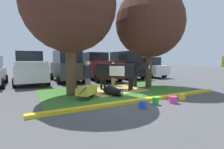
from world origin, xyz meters
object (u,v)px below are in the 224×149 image
object	(u,v)px
suv_dark_grey	(67,66)
suv_black	(125,65)
bucket_pink	(173,99)
pickup_truck_black	(30,68)
wheelbarrow	(87,91)
person_handler	(88,77)
person_visitor_near	(113,73)
shade_tree_left	(70,6)
person_visitor_far	(135,74)
sedan_blue	(148,67)
bucket_green	(156,101)
cow_holstein	(118,71)
calf_lying	(112,91)
bucket_blue	(143,105)
shade_tree_right	(150,23)
pickup_truck_maroon	(99,67)
bucket_yellow	(182,97)

from	to	relation	value
suv_dark_grey	suv_black	size ratio (longest dim) A/B	1.00
bucket_pink	pickup_truck_black	distance (m)	10.41
wheelbarrow	person_handler	bearing A→B (deg)	65.98
person_visitor_near	bucket_pink	distance (m)	5.06
shade_tree_left	bucket_pink	distance (m)	6.29
person_visitor_far	wheelbarrow	bearing A→B (deg)	-156.16
bucket_pink	sedan_blue	size ratio (longest dim) A/B	0.08
shade_tree_left	suv_dark_grey	size ratio (longest dim) A/B	1.42
person_visitor_far	suv_dark_grey	bearing A→B (deg)	122.78
bucket_green	suv_dark_grey	distance (m)	9.01
suv_dark_grey	bucket_pink	bearing A→B (deg)	-76.26
shade_tree_left	cow_holstein	size ratio (longest dim) A/B	2.52
wheelbarrow	bucket_pink	distance (m)	3.67
cow_holstein	suv_black	distance (m)	6.37
bucket_green	sedan_blue	xyz separation A→B (m)	(6.82, 8.56, 0.83)
calf_lying	suv_black	distance (m)	8.07
bucket_blue	suv_black	world-z (taller)	suv_black
suv_dark_grey	sedan_blue	size ratio (longest dim) A/B	1.05
cow_holstein	sedan_blue	bearing A→B (deg)	37.93
shade_tree_right	person_visitor_near	bearing A→B (deg)	139.17
shade_tree_right	pickup_truck_maroon	distance (m)	6.03
bucket_green	bucket_yellow	xyz separation A→B (m)	(1.61, 0.08, -0.02)
person_visitor_far	suv_black	xyz separation A→B (m)	(2.33, 4.78, 0.45)
bucket_pink	sedan_blue	xyz separation A→B (m)	(6.02, 8.70, 0.84)
bucket_green	bucket_pink	bearing A→B (deg)	-10.23
shade_tree_right	pickup_truck_black	distance (m)	9.14
shade_tree_left	person_visitor_far	bearing A→B (deg)	7.77
wheelbarrow	suv_black	xyz separation A→B (m)	(6.20, 6.49, 0.88)
bucket_blue	bucket_yellow	size ratio (longest dim) A/B	0.89
person_handler	bucket_green	size ratio (longest dim) A/B	5.68
bucket_green	suv_black	distance (m)	9.64
calf_lying	suv_dark_grey	distance (m)	6.66
bucket_blue	shade_tree_right	bearing A→B (deg)	47.00
person_visitor_far	bucket_yellow	bearing A→B (deg)	-92.95
cow_holstein	person_handler	xyz separation A→B (m)	(-2.13, -0.74, -0.20)
bucket_blue	suv_dark_grey	size ratio (longest dim) A/B	0.06
suv_black	wheelbarrow	bearing A→B (deg)	-133.71
person_handler	person_visitor_far	world-z (taller)	person_handler
bucket_yellow	pickup_truck_black	size ratio (longest dim) A/B	0.06
person_visitor_near	bucket_pink	bearing A→B (deg)	-89.62
bucket_blue	suv_black	xyz separation A→B (m)	(4.88, 8.76, 1.13)
wheelbarrow	suv_dark_grey	world-z (taller)	suv_dark_grey
suv_dark_grey	cow_holstein	bearing A→B (deg)	-71.79
shade_tree_right	bucket_pink	distance (m)	5.48
pickup_truck_black	cow_holstein	bearing A→B (deg)	-51.12
person_handler	bucket_yellow	distance (m)	4.41
bucket_green	pickup_truck_black	size ratio (longest dim) A/B	0.06
shade_tree_right	sedan_blue	distance (m)	7.40
person_visitor_near	suv_black	xyz separation A→B (m)	(3.37, 3.77, 0.42)
sedan_blue	bucket_blue	bearing A→B (deg)	-131.05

